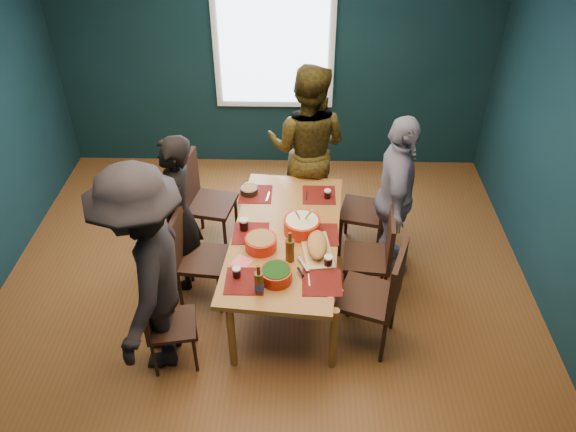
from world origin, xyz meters
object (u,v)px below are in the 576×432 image
chair_left_mid (192,251)px  chair_left_near (160,319)px  chair_left_far (201,195)px  bowl_dumpling (302,225)px  person_far_left (178,215)px  dining_table (286,240)px  chair_right_mid (377,251)px  cutting_board (317,246)px  bowl_salad (261,243)px  chair_right_near (381,291)px  person_back (307,148)px  bowl_herbs (276,274)px  person_near_left (147,273)px  person_right (395,198)px  chair_right_far (374,205)px

chair_left_mid → chair_left_near: chair_left_mid is taller
chair_left_far → bowl_dumpling: (1.00, -0.69, 0.19)m
person_far_left → dining_table: bearing=78.9°
chair_right_mid → dining_table: bearing=-175.1°
cutting_board → chair_left_mid: bearing=163.9°
chair_left_near → bowl_salad: 1.01m
dining_table → cutting_board: (0.27, -0.22, 0.12)m
dining_table → chair_right_mid: (0.81, -0.01, -0.10)m
chair_left_far → bowl_dumpling: chair_left_far is taller
chair_right_near → person_back: person_back is taller
bowl_herbs → cutting_board: (0.32, 0.35, -0.00)m
chair_left_near → bowl_herbs: size_ratio=3.23×
dining_table → bowl_dumpling: bearing=20.2°
person_far_left → person_near_left: 0.91m
chair_right_near → cutting_board: chair_right_near is taller
bowl_salad → person_far_left: bearing=155.4°
chair_left_far → bowl_dumpling: 1.23m
chair_left_mid → bowl_salad: 0.67m
chair_left_mid → person_far_left: 0.34m
person_far_left → person_right: 1.96m
chair_left_near → chair_right_far: 2.30m
chair_left_far → chair_right_near: 2.09m
chair_right_far → chair_right_mid: chair_right_far is taller
chair_left_mid → bowl_herbs: (0.77, -0.51, 0.21)m
person_near_left → dining_table: bearing=126.6°
chair_right_mid → chair_right_near: (-0.03, -0.56, 0.06)m
person_far_left → person_near_left: size_ratio=0.85×
chair_left_far → person_near_left: size_ratio=0.55×
bowl_dumpling → cutting_board: (0.13, -0.26, -0.01)m
chair_right_mid → person_far_left: size_ratio=0.58×
chair_left_far → bowl_herbs: bearing=-47.5°
bowl_salad → bowl_dumpling: size_ratio=0.84×
dining_table → chair_right_far: size_ratio=1.98×
chair_right_near → person_near_left: person_near_left is taller
chair_left_near → chair_right_near: 1.74m
chair_left_near → person_near_left: person_near_left is taller
chair_left_near → chair_right_near: chair_right_near is taller
chair_left_near → person_back: size_ratio=0.47×
dining_table → bowl_herbs: (-0.06, -0.57, 0.12)m
chair_right_near → person_right: bearing=97.1°
chair_left_near → person_right: 2.31m
bowl_salad → bowl_dumpling: bearing=33.7°
person_right → bowl_herbs: bearing=138.3°
person_right → person_near_left: bearing=125.2°
chair_left_far → chair_right_mid: size_ratio=1.11×
chair_left_near → person_near_left: 0.44m
chair_left_near → chair_right_mid: bearing=14.2°
chair_right_mid → person_back: size_ratio=0.51×
dining_table → bowl_herbs: bearing=-90.7°
dining_table → chair_right_mid: 0.82m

